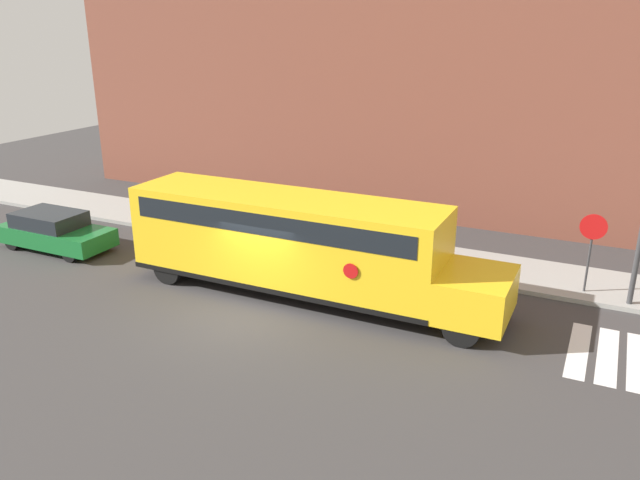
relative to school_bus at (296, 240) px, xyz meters
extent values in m
plane|color=#3A3838|center=(-0.66, -1.97, -1.80)|extent=(60.00, 60.00, 0.00)
cube|color=#9E9E99|center=(-0.66, 4.53, -1.73)|extent=(44.00, 3.00, 0.15)
cube|color=brown|center=(-0.66, 11.03, 4.23)|extent=(32.00, 4.00, 12.07)
cube|color=white|center=(8.34, 0.03, -1.80)|extent=(0.50, 3.20, 0.01)
cube|color=white|center=(9.04, 0.03, -1.80)|extent=(0.50, 3.20, 0.01)
cube|color=white|center=(9.74, 0.03, -1.80)|extent=(0.50, 3.20, 0.01)
cube|color=yellow|center=(-0.38, 0.00, -0.01)|extent=(10.00, 2.50, 2.69)
cube|color=yellow|center=(5.57, 0.00, -0.74)|extent=(1.91, 2.50, 1.22)
cube|color=black|center=(-0.38, 0.00, -1.27)|extent=(10.00, 2.54, 0.16)
cube|color=black|center=(-0.38, 0.00, 0.78)|extent=(9.20, 2.53, 0.64)
cylinder|color=red|center=(2.36, -1.29, -0.14)|extent=(0.44, 0.02, 0.44)
cylinder|color=black|center=(5.47, 1.08, -1.30)|extent=(1.00, 0.30, 1.00)
cylinder|color=black|center=(5.47, -1.08, -1.30)|extent=(1.00, 0.30, 1.00)
cylinder|color=black|center=(-4.18, 1.08, -1.30)|extent=(1.00, 0.30, 1.00)
cylinder|color=black|center=(-4.18, -1.08, -1.30)|extent=(1.00, 0.30, 1.00)
cube|color=#196B2D|center=(-10.07, -0.28, -1.26)|extent=(4.44, 1.82, 0.65)
cube|color=#1E2328|center=(-10.33, -0.28, -0.66)|extent=(2.48, 1.67, 0.55)
cylinder|color=black|center=(-8.60, 0.51, -1.48)|extent=(0.64, 0.22, 0.64)
cylinder|color=black|center=(-8.60, -1.07, -1.48)|extent=(0.64, 0.22, 0.64)
cylinder|color=black|center=(-11.53, 0.51, -1.48)|extent=(0.64, 0.22, 0.64)
cylinder|color=black|center=(-11.53, -1.07, -1.48)|extent=(0.64, 0.22, 0.64)
cylinder|color=#38383A|center=(8.20, 3.77, -0.64)|extent=(0.07, 0.07, 2.32)
cylinder|color=red|center=(8.20, 3.73, 0.48)|extent=(0.80, 0.03, 0.80)
camera|label=1|loc=(8.48, -15.97, 6.35)|focal=35.00mm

